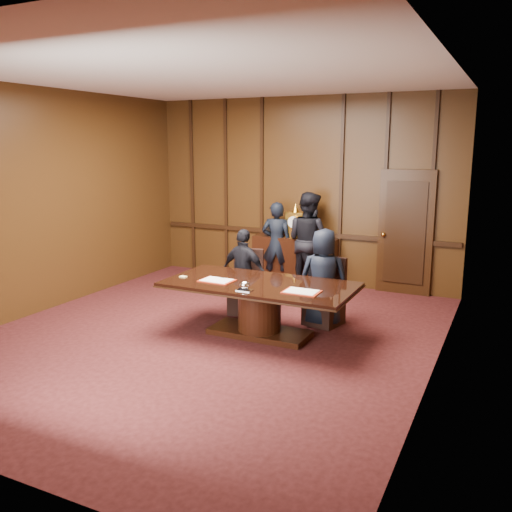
{
  "coord_description": "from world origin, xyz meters",
  "views": [
    {
      "loc": [
        3.73,
        -6.14,
        2.64
      ],
      "look_at": [
        0.41,
        0.72,
        1.05
      ],
      "focal_mm": 38.0,
      "sensor_mm": 36.0,
      "label": 1
    }
  ],
  "objects_px": {
    "sideboard": "(295,259)",
    "witness_right": "(308,240)",
    "signatory_left": "(244,272)",
    "signatory_right": "(323,278)",
    "conference_table": "(260,300)",
    "witness_left": "(276,243)"
  },
  "relations": [
    {
      "from": "sideboard",
      "to": "witness_right",
      "type": "height_order",
      "value": "witness_right"
    },
    {
      "from": "signatory_left",
      "to": "signatory_right",
      "type": "height_order",
      "value": "signatory_right"
    },
    {
      "from": "sideboard",
      "to": "signatory_right",
      "type": "height_order",
      "value": "sideboard"
    },
    {
      "from": "conference_table",
      "to": "witness_left",
      "type": "xyz_separation_m",
      "value": [
        -0.94,
        2.73,
        0.28
      ]
    },
    {
      "from": "sideboard",
      "to": "witness_right",
      "type": "xyz_separation_m",
      "value": [
        0.32,
        -0.16,
        0.41
      ]
    },
    {
      "from": "signatory_left",
      "to": "signatory_right",
      "type": "distance_m",
      "value": 1.3
    },
    {
      "from": "sideboard",
      "to": "witness_left",
      "type": "xyz_separation_m",
      "value": [
        -0.32,
        -0.16,
        0.3
      ]
    },
    {
      "from": "witness_left",
      "to": "signatory_right",
      "type": "bearing_deg",
      "value": 116.68
    },
    {
      "from": "signatory_right",
      "to": "witness_left",
      "type": "distance_m",
      "value": 2.5
    },
    {
      "from": "signatory_left",
      "to": "signatory_right",
      "type": "xyz_separation_m",
      "value": [
        1.3,
        0.0,
        0.05
      ]
    },
    {
      "from": "signatory_left",
      "to": "witness_right",
      "type": "xyz_separation_m",
      "value": [
        0.34,
        1.93,
        0.22
      ]
    },
    {
      "from": "conference_table",
      "to": "signatory_right",
      "type": "distance_m",
      "value": 1.05
    },
    {
      "from": "sideboard",
      "to": "conference_table",
      "type": "bearing_deg",
      "value": -77.74
    },
    {
      "from": "conference_table",
      "to": "witness_right",
      "type": "height_order",
      "value": "witness_right"
    },
    {
      "from": "conference_table",
      "to": "witness_left",
      "type": "distance_m",
      "value": 2.9
    },
    {
      "from": "signatory_right",
      "to": "signatory_left",
      "type": "bearing_deg",
      "value": -12.99
    },
    {
      "from": "signatory_left",
      "to": "signatory_right",
      "type": "bearing_deg",
      "value": -172.4
    },
    {
      "from": "conference_table",
      "to": "witness_right",
      "type": "xyz_separation_m",
      "value": [
        -0.31,
        2.73,
        0.38
      ]
    },
    {
      "from": "witness_right",
      "to": "sideboard",
      "type": "bearing_deg",
      "value": -5.16
    },
    {
      "from": "conference_table",
      "to": "witness_left",
      "type": "bearing_deg",
      "value": 109.08
    },
    {
      "from": "witness_left",
      "to": "witness_right",
      "type": "xyz_separation_m",
      "value": [
        0.64,
        0.0,
        0.11
      ]
    },
    {
      "from": "witness_left",
      "to": "sideboard",
      "type": "bearing_deg",
      "value": -166.05
    }
  ]
}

